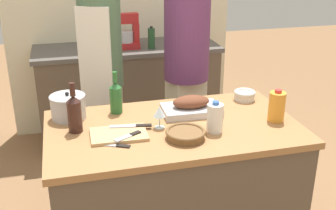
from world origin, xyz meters
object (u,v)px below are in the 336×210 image
(cutting_board, at_px, (119,134))
(stand_mixer, at_px, (129,34))
(knife_bread, at_px, (114,145))
(knife_paring, at_px, (129,136))
(wine_bottle_dark, at_px, (116,97))
(wine_glass_left, at_px, (159,112))
(stock_pot, at_px, (68,107))
(juice_jug, at_px, (277,106))
(condiment_bottle_short, at_px, (151,38))
(condiment_bottle_extra, at_px, (195,31))
(milk_jug, at_px, (215,118))
(person_cook_aproned, at_px, (102,67))
(mixing_bowl, at_px, (245,95))
(condiment_bottle_tall, at_px, (100,42))
(wine_bottle_green, at_px, (74,113))
(knife_chef, at_px, (132,126))
(roasting_pan, at_px, (191,107))
(wicker_basket, at_px, (186,134))
(person_cook_guest, at_px, (186,63))

(cutting_board, bearing_deg, stand_mixer, 78.11)
(knife_bread, bearing_deg, knife_paring, 30.06)
(wine_bottle_dark, relative_size, wine_glass_left, 1.99)
(stand_mixer, bearing_deg, wine_bottle_dark, -103.35)
(stock_pot, xyz_separation_m, knife_paring, (0.30, -0.38, -0.05))
(juice_jug, bearing_deg, stock_pot, 163.69)
(condiment_bottle_short, relative_size, condiment_bottle_extra, 1.14)
(stand_mixer, bearing_deg, stock_pot, -114.54)
(milk_jug, relative_size, condiment_bottle_short, 0.90)
(person_cook_aproned, bearing_deg, knife_paring, -63.85)
(mixing_bowl, bearing_deg, stand_mixer, 112.86)
(wine_glass_left, xyz_separation_m, stand_mixer, (0.10, 1.60, 0.10))
(condiment_bottle_tall, xyz_separation_m, condiment_bottle_extra, (0.96, 0.12, 0.02))
(wine_bottle_green, xyz_separation_m, stand_mixer, (0.57, 1.52, 0.08))
(wine_bottle_green, relative_size, wine_bottle_dark, 1.09)
(knife_chef, xyz_separation_m, person_cook_aproned, (-0.07, 0.84, 0.11))
(roasting_pan, height_order, juice_jug, juice_jug)
(cutting_board, height_order, person_cook_aproned, person_cook_aproned)
(knife_chef, bearing_deg, condiment_bottle_tall, 90.33)
(cutting_board, distance_m, knife_chef, 0.11)
(wicker_basket, height_order, milk_jug, milk_jug)
(roasting_pan, height_order, condiment_bottle_tall, condiment_bottle_tall)
(wicker_basket, relative_size, wine_glass_left, 1.65)
(knife_chef, bearing_deg, wine_bottle_green, 170.13)
(wicker_basket, relative_size, mixing_bowl, 1.52)
(knife_paring, bearing_deg, wine_bottle_dark, 91.68)
(stock_pot, height_order, knife_bread, stock_pot)
(stand_mixer, distance_m, person_cook_aproned, 0.82)
(wine_bottle_green, bearing_deg, person_cook_aproned, 72.86)
(stand_mixer, bearing_deg, cutting_board, -101.89)
(roasting_pan, distance_m, stock_pot, 0.75)
(wine_bottle_dark, height_order, knife_chef, wine_bottle_dark)
(wine_bottle_green, xyz_separation_m, person_cook_aproned, (0.24, 0.78, 0.02))
(knife_chef, xyz_separation_m, knife_bread, (-0.13, -0.17, -0.02))
(knife_chef, distance_m, knife_paring, 0.13)
(mixing_bowl, height_order, knife_bread, mixing_bowl)
(juice_jug, height_order, person_cook_guest, person_cook_guest)
(juice_jug, relative_size, wine_bottle_green, 0.67)
(wine_bottle_dark, bearing_deg, wine_bottle_green, -140.87)
(knife_chef, bearing_deg, stock_pot, 143.39)
(wine_bottle_dark, xyz_separation_m, wine_glass_left, (0.21, -0.29, -0.01))
(knife_bread, bearing_deg, condiment_bottle_extra, 60.73)
(person_cook_aproned, relative_size, person_cook_guest, 1.01)
(condiment_bottle_short, bearing_deg, milk_jug, -90.12)
(wine_glass_left, distance_m, condiment_bottle_tall, 1.66)
(milk_jug, relative_size, stand_mixer, 0.57)
(roasting_pan, distance_m, cutting_board, 0.52)
(stock_pot, distance_m, wine_glass_left, 0.57)
(knife_chef, relative_size, knife_bread, 1.28)
(mixing_bowl, distance_m, juice_jug, 0.36)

